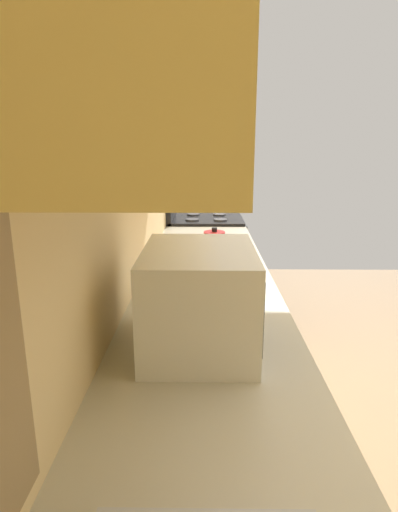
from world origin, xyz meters
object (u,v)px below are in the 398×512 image
(oven_range, at_px, (206,270))
(kettle, at_px, (214,242))
(bowl, at_px, (217,275))
(microwave, at_px, (200,298))

(oven_range, height_order, kettle, oven_range)
(bowl, relative_size, kettle, 1.04)
(oven_range, distance_m, microwave, 2.35)
(microwave, distance_m, kettle, 1.18)
(oven_range, height_order, bowl, oven_range)
(oven_range, relative_size, bowl, 6.26)
(microwave, xyz_separation_m, kettle, (1.17, -0.07, -0.09))
(oven_range, xyz_separation_m, kettle, (-1.10, -0.04, 0.51))
(microwave, bearing_deg, bowl, -6.32)
(bowl, bearing_deg, oven_range, 1.51)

